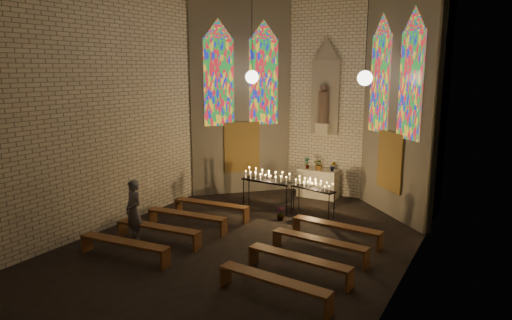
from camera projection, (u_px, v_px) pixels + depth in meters
The scene contains 18 objects.
floor at pixel (237, 249), 11.52m from camera, with size 12.00×12.00×0.00m, color black.
room at pixel (295, 94), 13.67m from camera, with size 8.22×12.43×7.00m.
altar at pixel (318, 183), 16.08m from camera, with size 1.40×0.60×1.00m, color beige.
flower_vase_left at pixel (307, 163), 16.07m from camera, with size 0.22×0.15×0.42m, color #4C723F.
flower_vase_center at pixel (319, 164), 15.82m from camera, with size 0.39×0.34×0.43m, color #4C723F.
flower_vase_right at pixel (333, 166), 15.69m from camera, with size 0.19×0.15×0.35m, color #4C723F.
aisle_flower_pot at pixel (280, 214), 13.67m from camera, with size 0.22×0.22×0.39m, color #4C723F.
votive_stand_left at pixel (267, 178), 14.41m from camera, with size 1.72×0.50×1.25m.
votive_stand_right at pixel (314, 186), 14.02m from camera, with size 1.49×0.70×1.06m.
pew_left_0 at pixel (211, 205), 13.90m from camera, with size 2.45×0.54×0.47m.
pew_right_0 at pixel (336, 227), 11.98m from camera, with size 2.45×0.54×0.47m.
pew_left_1 at pixel (187, 216), 12.87m from camera, with size 2.45×0.54×0.47m.
pew_right_1 at pixel (319, 242), 10.95m from camera, with size 2.45×0.54×0.47m.
pew_left_2 at pixel (158, 229), 11.85m from camera, with size 2.45×0.54×0.47m.
pew_right_2 at pixel (299, 260), 9.93m from camera, with size 2.45×0.54×0.47m.
pew_left_3 at pixel (124, 244), 10.82m from camera, with size 2.45×0.54×0.47m.
pew_right_3 at pixel (273, 282), 8.90m from camera, with size 2.45×0.54×0.47m.
visitor at pixel (134, 211), 11.93m from camera, with size 0.60×0.39×1.64m, color #555460.
Camera 1 is at (5.75, -9.22, 4.47)m, focal length 32.00 mm.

